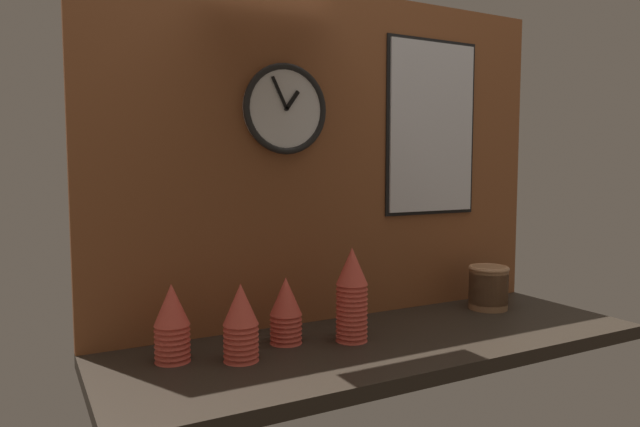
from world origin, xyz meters
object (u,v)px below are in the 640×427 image
menu_board (432,128)px  cup_stack_center_left (286,310)px  cup_stack_far_left (172,323)px  cup_stack_center (352,294)px  bowl_stack_far_right (488,286)px  cup_stack_left (241,322)px  wall_clock (285,109)px

menu_board → cup_stack_center_left: bearing=-166.4°
cup_stack_far_left → menu_board: (0.95, 0.15, 0.53)m
cup_stack_center → bowl_stack_far_right: 0.62m
menu_board → bowl_stack_far_right: bearing=-42.3°
cup_stack_center → cup_stack_left: bearing=-178.4°
cup_stack_center → bowl_stack_far_right: size_ratio=1.79×
wall_clock → menu_board: bearing=0.9°
cup_stack_center → wall_clock: size_ratio=0.99×
cup_stack_center_left → cup_stack_left: bearing=-154.2°
cup_stack_far_left → bowl_stack_far_right: (1.10, 0.02, -0.02)m
cup_stack_left → wall_clock: bearing=44.0°
cup_stack_center → cup_stack_far_left: size_ratio=1.34×
cup_stack_center → cup_stack_far_left: cup_stack_center is taller
cup_stack_center_left → menu_board: size_ratio=0.31×
cup_stack_far_left → wall_clock: bearing=20.5°
bowl_stack_far_right → menu_board: menu_board is taller
cup_stack_center → wall_clock: wall_clock is taller
bowl_stack_far_right → cup_stack_center: bearing=-172.0°
cup_stack_center → menu_board: bearing=25.8°
cup_stack_left → cup_stack_center_left: size_ratio=1.07×
cup_stack_center_left → cup_stack_center: bearing=-21.6°
cup_stack_far_left → bowl_stack_far_right: size_ratio=1.34×
cup_stack_center_left → menu_board: menu_board is taller
cup_stack_far_left → menu_board: 1.10m
cup_stack_left → cup_stack_center_left: bearing=25.8°
cup_stack_left → bowl_stack_far_right: size_ratio=1.34×
cup_stack_center_left → cup_stack_center: size_ratio=0.70×
cup_stack_left → menu_board: bearing=16.2°
cup_stack_center_left → bowl_stack_far_right: size_ratio=1.25×
cup_stack_left → cup_stack_far_left: 0.17m
cup_stack_center → cup_stack_center_left: bearing=158.4°
cup_stack_center_left → menu_board: (0.63, 0.15, 0.54)m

